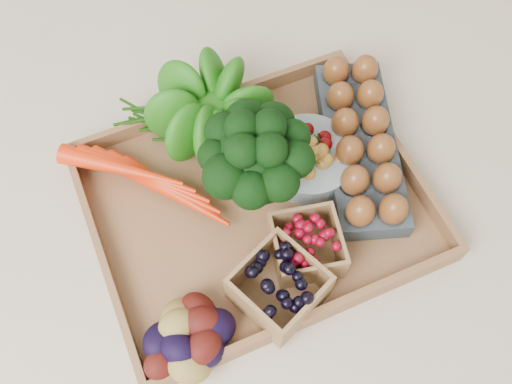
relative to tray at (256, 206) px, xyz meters
name	(u,v)px	position (x,y,z in m)	size (l,w,h in m)	color
ground	(256,208)	(0.00, 0.00, -0.01)	(4.00, 4.00, 0.00)	beige
tray	(256,206)	(0.00, 0.00, 0.00)	(0.55, 0.45, 0.01)	#8C5E3A
carrots	(151,179)	(-0.15, 0.10, 0.04)	(0.24, 0.17, 0.06)	red
lettuce	(214,107)	(-0.01, 0.17, 0.08)	(0.15, 0.15, 0.15)	#195C0E
broccoli	(256,173)	(0.01, 0.02, 0.08)	(0.19, 0.19, 0.15)	black
cherry_bowl	(308,159)	(0.12, 0.04, 0.03)	(0.16, 0.16, 0.04)	#8C9EA5
egg_carton	(359,146)	(0.21, 0.02, 0.03)	(0.12, 0.34, 0.04)	#353D43
potatoes	(190,335)	(-0.18, -0.18, 0.05)	(0.16, 0.16, 0.09)	#380C09
punnet_blackberry	(279,287)	(-0.03, -0.16, 0.05)	(0.12, 0.12, 0.08)	black
punnet_raspberry	(306,246)	(0.04, -0.12, 0.04)	(0.11, 0.11, 0.07)	maroon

